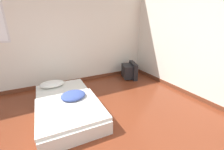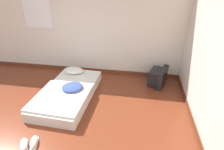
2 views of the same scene
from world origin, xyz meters
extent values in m
cube|color=silver|center=(0.00, 2.71, 1.30)|extent=(7.95, 0.06, 2.60)
cube|color=brown|center=(0.00, 2.67, 0.04)|extent=(7.95, 0.02, 0.09)
cube|color=brown|center=(2.76, 0.00, 0.04)|extent=(0.02, 7.75, 0.09)
cube|color=silver|center=(0.15, 1.34, 0.11)|extent=(1.09, 1.95, 0.22)
ellipsoid|color=silver|center=(0.00, 2.08, 0.29)|extent=(0.53, 0.36, 0.14)
cube|color=silver|center=(0.14, 0.98, 0.25)|extent=(1.08, 1.14, 0.05)
ellipsoid|color=#384C93|center=(0.28, 1.29, 0.31)|extent=(0.56, 0.53, 0.11)
cube|color=black|center=(2.11, 2.26, 0.21)|extent=(0.40, 0.55, 0.37)
cube|color=black|center=(2.28, 2.20, 0.23)|extent=(0.30, 0.60, 0.46)
cube|color=black|center=(2.34, 2.18, 0.24)|extent=(0.17, 0.46, 0.33)
camera|label=1|loc=(-0.23, -1.25, 1.63)|focal=24.00mm
camera|label=2|loc=(1.67, -1.73, 2.39)|focal=28.00mm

